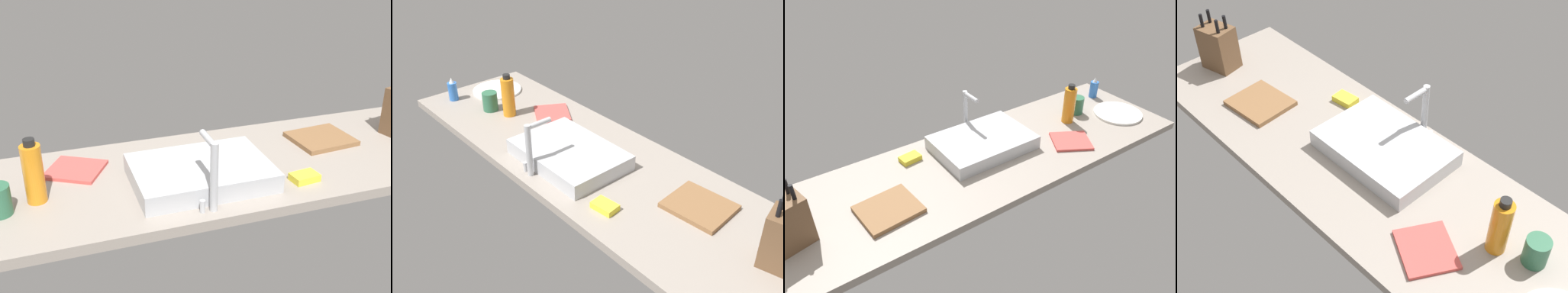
% 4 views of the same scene
% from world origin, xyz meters
% --- Properties ---
extents(countertop_slab, '(1.98, 0.61, 0.04)m').
position_xyz_m(countertop_slab, '(0.00, 0.00, 0.02)').
color(countertop_slab, gray).
rests_on(countertop_slab, ground).
extents(sink_basin, '(0.45, 0.31, 0.06)m').
position_xyz_m(sink_basin, '(0.02, 0.08, 0.07)').
color(sink_basin, '#B7BABF').
rests_on(sink_basin, countertop_slab).
extents(faucet, '(0.06, 0.12, 0.22)m').
position_xyz_m(faucet, '(0.05, 0.24, 0.16)').
color(faucet, '#B7BABF').
rests_on(faucet, countertop_slab).
extents(cutting_board, '(0.24, 0.21, 0.02)m').
position_xyz_m(cutting_board, '(-0.52, -0.08, 0.04)').
color(cutting_board, brown).
rests_on(cutting_board, countertop_slab).
extents(water_bottle, '(0.06, 0.06, 0.21)m').
position_xyz_m(water_bottle, '(0.54, 0.03, 0.13)').
color(water_bottle, orange).
rests_on(water_bottle, countertop_slab).
extents(dish_towel, '(0.23, 0.23, 0.01)m').
position_xyz_m(dish_towel, '(0.41, -0.13, 0.04)').
color(dish_towel, '#CC4C47').
rests_on(dish_towel, countertop_slab).
extents(dish_sponge, '(0.10, 0.07, 0.02)m').
position_xyz_m(dish_sponge, '(-0.30, 0.18, 0.05)').
color(dish_sponge, yellow).
rests_on(dish_sponge, countertop_slab).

